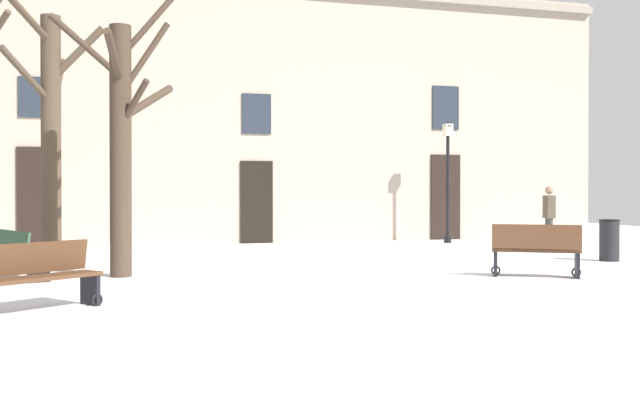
# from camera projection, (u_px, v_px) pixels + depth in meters

# --- Properties ---
(ground_plane) EXTENTS (36.70, 36.70, 0.00)m
(ground_plane) POSITION_uv_depth(u_px,v_px,m) (347.00, 276.00, 13.26)
(ground_plane) COLOR white
(building_facade) EXTENTS (22.94, 0.60, 7.86)m
(building_facade) POSITION_uv_depth(u_px,v_px,m) (253.00, 109.00, 21.83)
(building_facade) COLOR tan
(building_facade) RESTS_ON ground
(tree_left_of_center) EXTENTS (1.93, 2.51, 5.31)m
(tree_left_of_center) POSITION_uv_depth(u_px,v_px,m) (51.00, 131.00, 14.61)
(tree_left_of_center) COLOR #4C3D2D
(tree_left_of_center) RESTS_ON ground
(tree_foreground) EXTENTS (2.29, 2.48, 5.23)m
(tree_foreground) POSITION_uv_depth(u_px,v_px,m) (122.00, 137.00, 13.11)
(tree_foreground) COLOR #423326
(tree_foreground) RESTS_ON ground
(streetlamp) EXTENTS (0.30, 0.30, 3.60)m
(streetlamp) POSITION_uv_depth(u_px,v_px,m) (448.00, 168.00, 21.81)
(streetlamp) COLOR black
(streetlamp) RESTS_ON ground
(litter_bin) EXTENTS (0.45, 0.45, 0.91)m
(litter_bin) POSITION_uv_depth(u_px,v_px,m) (609.00, 240.00, 16.08)
(litter_bin) COLOR black
(litter_bin) RESTS_ON ground
(bench_near_lamp) EXTENTS (1.57, 1.21, 0.95)m
(bench_near_lamp) POSITION_uv_depth(u_px,v_px,m) (536.00, 250.00, 13.03)
(bench_near_lamp) COLOR #51331E
(bench_near_lamp) RESTS_ON ground
(bench_facing_shops) EXTENTS (1.56, 1.34, 0.88)m
(bench_facing_shops) POSITION_uv_depth(u_px,v_px,m) (37.00, 276.00, 9.26)
(bench_facing_shops) COLOR #51331E
(bench_facing_shops) RESTS_ON ground
(bench_back_to_back_right) EXTENTS (1.11, 1.80, 0.85)m
(bench_back_to_back_right) POSITION_uv_depth(u_px,v_px,m) (19.00, 253.00, 12.87)
(bench_back_to_back_right) COLOR #2D4C33
(bench_back_to_back_right) RESTS_ON ground
(person_strolling) EXTENTS (0.29, 0.42, 1.67)m
(person_strolling) POSITION_uv_depth(u_px,v_px,m) (549.00, 214.00, 19.86)
(person_strolling) COLOR #403D3A
(person_strolling) RESTS_ON ground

